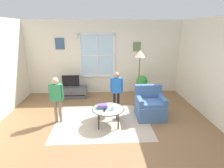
{
  "coord_description": "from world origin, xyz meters",
  "views": [
    {
      "loc": [
        -0.04,
        -4.03,
        2.4
      ],
      "look_at": [
        0.21,
        0.73,
        0.91
      ],
      "focal_mm": 28.66,
      "sensor_mm": 36.0,
      "label": 1
    }
  ],
  "objects": [
    {
      "name": "book_stack",
      "position": [
        -0.06,
        0.17,
        0.49
      ],
      "size": [
        0.27,
        0.2,
        0.09
      ],
      "color": "teal",
      "rests_on": "coffee_table"
    },
    {
      "name": "person_green_shirt",
      "position": [
        -1.24,
        0.32,
        0.77
      ],
      "size": [
        0.37,
        0.17,
        1.23
      ],
      "color": "#726656",
      "rests_on": "ground_plane"
    },
    {
      "name": "floor_lamp",
      "position": [
        1.07,
        1.25,
        1.51
      ],
      "size": [
        0.32,
        0.32,
        1.79
      ],
      "color": "black",
      "rests_on": "ground_plane"
    },
    {
      "name": "ground_plane",
      "position": [
        0.0,
        0.0,
        -0.01
      ],
      "size": [
        6.27,
        5.82,
        0.02
      ],
      "primitive_type": "cube",
      "color": "olive"
    },
    {
      "name": "remote_near_books",
      "position": [
        -0.02,
        0.02,
        0.46
      ],
      "size": [
        0.06,
        0.14,
        0.02
      ],
      "primitive_type": "cube",
      "rotation": [
        0.0,
        0.0,
        -0.14
      ],
      "color": "black",
      "rests_on": "coffee_table"
    },
    {
      "name": "back_wall",
      "position": [
        -0.01,
        2.67,
        1.36
      ],
      "size": [
        5.67,
        0.17,
        2.7
      ],
      "color": "silver",
      "rests_on": "ground_plane"
    },
    {
      "name": "cup",
      "position": [
        0.2,
        0.06,
        0.5
      ],
      "size": [
        0.09,
        0.09,
        0.1
      ],
      "primitive_type": "cylinder",
      "color": "white",
      "rests_on": "coffee_table"
    },
    {
      "name": "potted_plant_by_window",
      "position": [
        1.35,
        2.07,
        0.48
      ],
      "size": [
        0.41,
        0.41,
        0.78
      ],
      "color": "#9E6B4C",
      "rests_on": "ground_plane"
    },
    {
      "name": "coffee_table",
      "position": [
        0.08,
        0.12,
        0.42
      ],
      "size": [
        0.83,
        0.83,
        0.45
      ],
      "color": "#99B2B7",
      "rests_on": "ground_plane"
    },
    {
      "name": "television",
      "position": [
        -1.18,
        2.11,
        0.62
      ],
      "size": [
        0.6,
        0.08,
        0.41
      ],
      "color": "#4C4C4C",
      "rests_on": "tv_stand"
    },
    {
      "name": "tv_stand",
      "position": [
        -1.18,
        2.12,
        0.2
      ],
      "size": [
        1.12,
        0.46,
        0.41
      ],
      "color": "#4C4C51",
      "rests_on": "ground_plane"
    },
    {
      "name": "armchair",
      "position": [
        1.25,
        0.49,
        0.33
      ],
      "size": [
        0.76,
        0.74,
        0.87
      ],
      "color": "#476B9E",
      "rests_on": "ground_plane"
    },
    {
      "name": "area_rug",
      "position": [
        -0.07,
        0.29,
        0.0
      ],
      "size": [
        2.49,
        1.98,
        0.01
      ],
      "primitive_type": "cube",
      "color": "#C6B29E",
      "rests_on": "ground_plane"
    },
    {
      "name": "person_blue_shirt",
      "position": [
        0.34,
        0.82,
        0.77
      ],
      "size": [
        0.37,
        0.17,
        1.23
      ],
      "color": "black",
      "rests_on": "ground_plane"
    }
  ]
}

